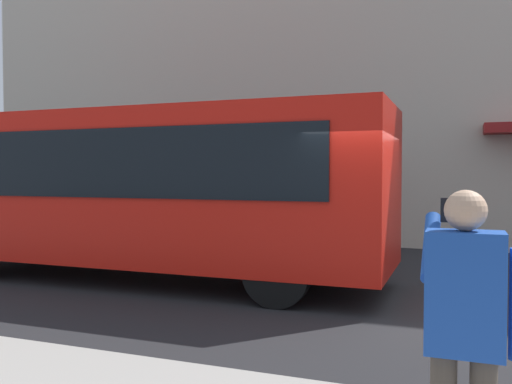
% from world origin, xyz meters
% --- Properties ---
extents(ground_plane, '(60.00, 60.00, 0.00)m').
position_xyz_m(ground_plane, '(0.00, 0.00, 0.00)').
color(ground_plane, '#232326').
extents(building_facade_far, '(28.00, 1.55, 12.00)m').
position_xyz_m(building_facade_far, '(-0.02, -6.80, 5.99)').
color(building_facade_far, beige).
rests_on(building_facade_far, ground_plane).
extents(red_bus, '(9.05, 2.54, 3.08)m').
position_xyz_m(red_bus, '(4.68, -0.43, 1.68)').
color(red_bus, red).
rests_on(red_bus, ground_plane).
extents(pedestrian_photographer, '(0.53, 0.52, 1.70)m').
position_xyz_m(pedestrian_photographer, '(-0.83, 4.91, 1.14)').
color(pedestrian_photographer, '#4C4238').
rests_on(pedestrian_photographer, sidewalk_curb).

